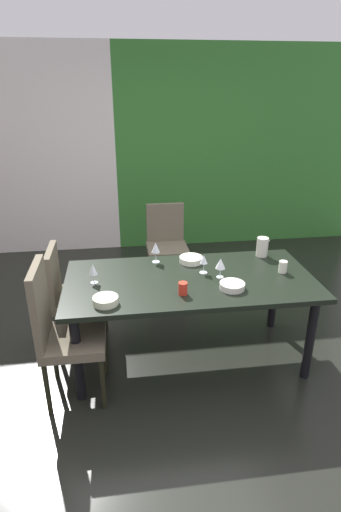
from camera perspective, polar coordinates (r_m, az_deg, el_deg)
The scene contains 17 objects.
ground_plane at distance 3.41m, azimuth -0.62°, elevation -15.84°, with size 6.26×5.65×0.02m, color black.
back_panel_interior at distance 5.64m, azimuth -22.66°, elevation 13.19°, with size 2.81×0.10×2.64m, color silver.
garden_window_panel at distance 5.73m, azimuth 10.25°, elevation 14.69°, with size 3.45×0.10×2.64m, color #32732D.
dining_table at distance 3.17m, azimuth 2.79°, elevation -4.49°, with size 1.95×0.94×0.75m.
chair_left_far at distance 3.49m, azimuth -14.10°, elevation -5.03°, with size 0.45×0.44×0.93m.
chair_head_far at distance 4.45m, azimuth -0.57°, elevation 2.10°, with size 0.44×0.45×0.93m.
chair_left_near at distance 2.94m, azimuth -15.52°, elevation -9.92°, with size 0.45×0.44×1.06m.
wine_glass_right at distance 3.06m, azimuth -11.00°, elevation -1.95°, with size 0.06×0.06×0.16m.
wine_glass_north at distance 3.12m, azimuth 7.16°, elevation -1.12°, with size 0.08×0.08×0.16m.
wine_glass_near_window at distance 3.36m, azimuth -2.13°, elevation 1.15°, with size 0.07×0.07×0.18m.
wine_glass_south at distance 3.18m, azimuth 4.77°, elevation -0.61°, with size 0.06×0.06×0.15m.
serving_bowl_west at distance 3.00m, azimuth 8.81°, elevation -4.23°, with size 0.19×0.19×0.05m, color silver.
serving_bowl_center at distance 3.40m, azimuth 2.95°, elevation -0.50°, with size 0.20×0.20×0.05m, color white.
serving_bowl_east at distance 2.80m, azimuth -9.26°, elevation -6.28°, with size 0.18×0.18×0.05m, color beige.
cup_rear at distance 3.33m, azimuth 15.76°, elevation -1.49°, with size 0.07×0.07×0.10m, color silver.
cup_corner at distance 2.88m, azimuth 1.78°, elevation -4.65°, with size 0.07×0.07×0.09m, color red.
pitcher_front at distance 3.59m, azimuth 12.99°, elevation 1.30°, with size 0.11×0.10×0.17m.
Camera 1 is at (-0.32, -2.63, 2.15)m, focal length 28.00 mm.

